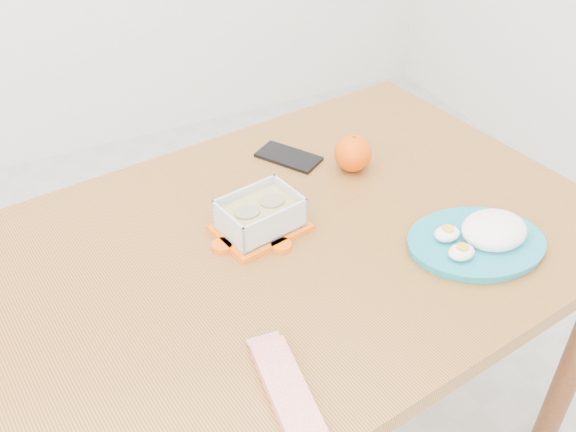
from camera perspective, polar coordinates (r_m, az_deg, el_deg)
name	(u,v)px	position (r m, az deg, el deg)	size (l,w,h in m)	color
dining_table	(288,272)	(1.35, 0.00, -5.03)	(1.40, 1.04, 0.75)	#A1642D
food_container	(260,215)	(1.29, -2.49, 0.05)	(0.20, 0.17, 0.08)	#FF5F07
orange_fruit	(353,153)	(1.48, 5.80, 5.58)	(0.09, 0.09, 0.09)	#FF5005
rice_plate	(482,236)	(1.32, 16.90, -1.72)	(0.33, 0.33, 0.07)	teal
candy_bar	(292,401)	(1.01, 0.32, -16.10)	(0.24, 0.06, 0.02)	red
smartphone	(289,157)	(1.53, 0.05, 5.27)	(0.07, 0.15, 0.01)	black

